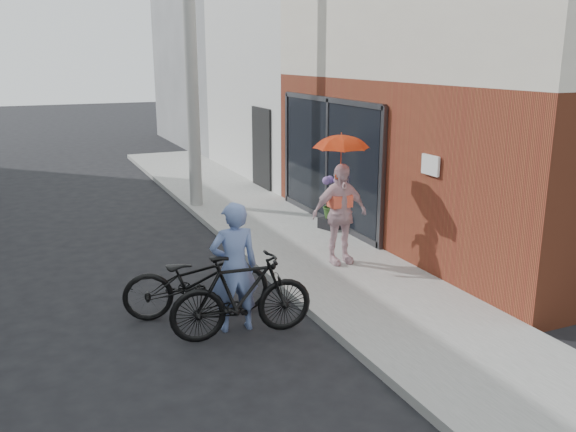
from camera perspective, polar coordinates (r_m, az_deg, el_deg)
ground at (r=8.33m, az=-4.67°, el=-9.45°), size 80.00×80.00×0.00m
sidewalk at (r=10.79m, az=2.36°, el=-3.33°), size 2.20×24.00×0.12m
curb at (r=10.35m, az=-3.43°, el=-4.13°), size 0.12×24.00×0.12m
brick_building at (r=13.32m, az=23.00°, el=11.85°), size 8.09×8.00×6.00m
plaster_building at (r=18.85m, az=7.19°, el=14.95°), size 8.00×6.00×7.00m
east_building_far at (r=25.12m, az=-1.30°, el=14.99°), size 8.00×8.00×7.00m
utility_pole at (r=13.66m, az=-9.10°, el=14.98°), size 0.28×0.28×7.00m
officer at (r=7.69m, az=-5.05°, el=-4.80°), size 0.65×0.46×1.68m
bike_left at (r=8.27m, az=-8.55°, el=-5.90°), size 2.03×1.00×1.02m
bike_right at (r=7.60m, az=-4.35°, el=-7.45°), size 1.84×0.68×1.08m
kimono_woman at (r=9.84m, az=4.85°, el=0.19°), size 0.96×0.40×1.64m
parasol at (r=9.61m, az=5.01°, el=7.09°), size 0.84×0.84×0.74m
planter at (r=12.00m, az=4.09°, el=-0.66°), size 0.50×0.50×0.21m
potted_plant at (r=11.91m, az=4.12°, el=1.06°), size 0.48×0.42×0.53m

